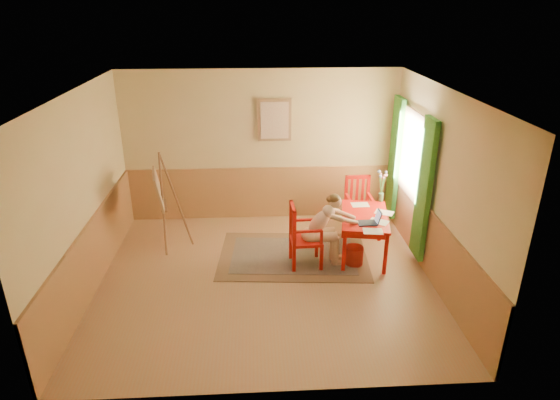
{
  "coord_description": "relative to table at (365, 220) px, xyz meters",
  "views": [
    {
      "loc": [
        -0.14,
        -6.12,
        3.89
      ],
      "look_at": [
        0.25,
        0.55,
        1.05
      ],
      "focal_mm": 30.36,
      "sensor_mm": 36.0,
      "label": 1
    }
  ],
  "objects": [
    {
      "name": "room",
      "position": [
        -1.61,
        -0.63,
        0.77
      ],
      "size": [
        5.04,
        4.54,
        2.84
      ],
      "color": "tan",
      "rests_on": "ground"
    },
    {
      "name": "easel",
      "position": [
        -3.27,
        0.44,
        0.37
      ],
      "size": [
        0.62,
        0.76,
        1.69
      ],
      "color": "brown",
      "rests_on": "room"
    },
    {
      "name": "table",
      "position": [
        0.0,
        0.0,
        0.0
      ],
      "size": [
        0.92,
        1.31,
        0.72
      ],
      "color": "#BE0F05",
      "rests_on": "room"
    },
    {
      "name": "rug",
      "position": [
        -1.14,
        0.02,
        -0.62
      ],
      "size": [
        2.52,
        1.78,
        0.02
      ],
      "color": "#8C7251",
      "rests_on": "room"
    },
    {
      "name": "window",
      "position": [
        0.81,
        0.47,
        0.71
      ],
      "size": [
        0.12,
        2.01,
        2.2
      ],
      "color": "white",
      "rests_on": "room"
    },
    {
      "name": "figure",
      "position": [
        -0.69,
        -0.24,
        0.02
      ],
      "size": [
        0.88,
        0.39,
        1.19
      ],
      "color": "#DBAD92",
      "rests_on": "room"
    },
    {
      "name": "wall_portrait",
      "position": [
        -1.36,
        1.57,
        1.27
      ],
      "size": [
        0.6,
        0.05,
        0.76
      ],
      "color": "#97714D",
      "rests_on": "room"
    },
    {
      "name": "wastebasket",
      "position": [
        -0.2,
        -0.29,
        -0.48
      ],
      "size": [
        0.29,
        0.29,
        0.31
      ],
      "primitive_type": "cylinder",
      "rotation": [
        0.0,
        0.0,
        0.01
      ],
      "color": "red",
      "rests_on": "room"
    },
    {
      "name": "wainscot",
      "position": [
        -1.61,
        0.17,
        -0.13
      ],
      "size": [
        5.0,
        4.5,
        1.0
      ],
      "color": "#B67E4B",
      "rests_on": "room"
    },
    {
      "name": "laptop",
      "position": [
        0.02,
        -0.3,
        0.13
      ],
      "size": [
        0.35,
        0.22,
        0.21
      ],
      "color": "#1E2338",
      "rests_on": "table"
    },
    {
      "name": "chair_left",
      "position": [
        -1.02,
        -0.26,
        -0.11
      ],
      "size": [
        0.5,
        0.48,
        1.03
      ],
      "color": "#BE0F05",
      "rests_on": "room"
    },
    {
      "name": "chair_back",
      "position": [
        0.09,
        0.87,
        -0.12
      ],
      "size": [
        0.45,
        0.47,
        1.02
      ],
      "color": "#BE0F05",
      "rests_on": "room"
    },
    {
      "name": "papers",
      "position": [
        0.12,
        -0.09,
        0.09
      ],
      "size": [
        0.68,
        1.21,
        0.0
      ],
      "color": "white",
      "rests_on": "table"
    },
    {
      "name": "vase",
      "position": [
        0.39,
        0.57,
        0.33
      ],
      "size": [
        0.2,
        0.27,
        0.54
      ],
      "color": "#3F724C",
      "rests_on": "table"
    }
  ]
}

